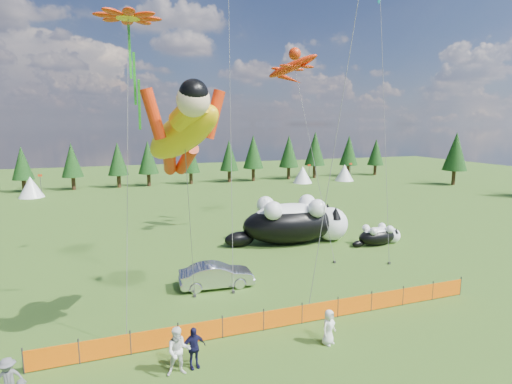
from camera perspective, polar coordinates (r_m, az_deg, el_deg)
ground at (r=22.82m, az=0.78°, el=-15.34°), size 160.00×160.00×0.00m
safety_fence at (r=20.10m, az=3.89°, el=-17.42°), size 22.06×0.06×1.10m
tree_line at (r=65.04m, az=-13.08°, el=4.43°), size 90.00×4.00×8.00m
festival_tents at (r=62.66m, az=-2.42°, el=2.09°), size 50.00×3.20×2.80m
cat_large at (r=32.88m, az=5.58°, el=-4.20°), size 10.46×4.43×3.78m
cat_small at (r=33.98m, az=17.19°, el=-5.91°), size 4.53×1.71×1.64m
car at (r=24.46m, az=-5.66°, el=-11.76°), size 4.51×1.82×1.46m
spectator_b at (r=16.87m, az=-11.01°, el=-21.43°), size 1.00×0.65×1.96m
spectator_c at (r=17.23m, az=-8.92°, el=-21.12°), size 1.07×0.66×1.72m
spectator_d at (r=17.75m, az=-31.88°, el=-21.78°), size 1.07×0.60×1.60m
spectator_e at (r=18.87m, az=10.34°, el=-18.46°), size 0.92×0.80×1.59m
superhero_kite at (r=17.52m, az=-10.49°, el=8.24°), size 6.72×7.40×12.01m
gecko_kite at (r=35.31m, az=5.24°, el=17.44°), size 6.91×11.82×16.73m
flower_kite at (r=20.82m, az=-17.80°, el=22.25°), size 4.05×5.21×14.76m
diamond_kite_b at (r=35.49m, az=17.42°, el=23.00°), size 3.31×6.85×20.60m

